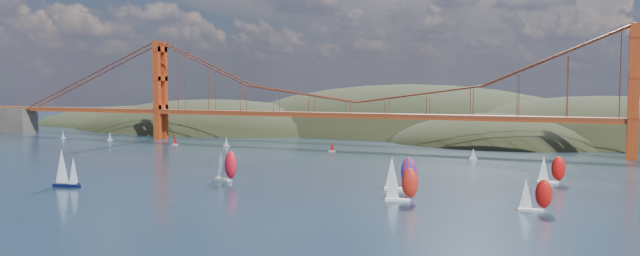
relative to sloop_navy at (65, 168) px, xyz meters
The scene contains 15 objects.
ground 46.77m from the sloop_navy, 41.99° to the right, with size 1200.00×1200.00×0.00m, color black.
headlands 260.30m from the sloop_navy, 72.18° to the left, with size 725.00×225.00×96.00m.
bridge 154.81m from the sloop_navy, 77.59° to the left, with size 552.00×12.00×55.00m.
sloop_navy is the anchor object (origin of this frame).
racer_0 46.96m from the sloop_navy, 38.49° to the left, with size 9.82×6.19×10.98m.
racer_1 98.90m from the sloop_navy, 11.19° to the left, with size 8.75×5.00×9.81m.
racer_2 131.24m from the sloop_navy, ahead, with size 7.91×4.00×8.89m.
racer_3 145.93m from the sloop_navy, 27.26° to the left, with size 8.54×4.97×9.57m.
racer_rwb 98.30m from the sloop_navy, 21.16° to the left, with size 9.66×5.65×10.83m.
distant_boat_0 187.09m from the sloop_navy, 137.33° to the left, with size 3.00×2.00×4.70m.
distant_boat_1 164.43m from the sloop_navy, 129.03° to the left, with size 3.00×2.00×4.70m.
distant_boat_2 133.65m from the sloop_navy, 114.19° to the left, with size 3.00×2.00×4.70m.
distant_boat_3 128.96m from the sloop_navy, 101.89° to the left, with size 3.00×2.00×4.70m.
distant_boat_8 154.25m from the sloop_navy, 51.52° to the left, with size 3.00×2.00×4.70m.
distant_boat_9 128.93m from the sloop_navy, 75.92° to the left, with size 3.00×2.00×4.70m.
Camera 1 is at (110.24, -103.32, 29.70)m, focal length 35.00 mm.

